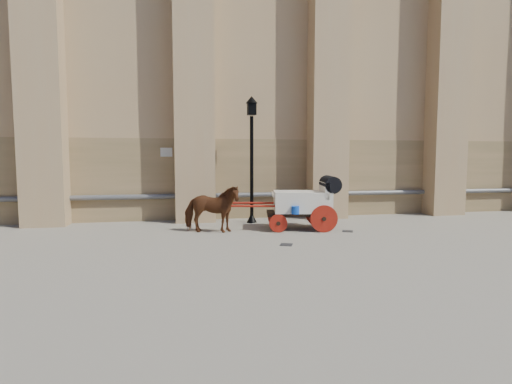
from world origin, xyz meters
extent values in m
plane|color=slate|center=(0.00, 0.00, 0.00)|extent=(90.00, 90.00, 0.00)
cube|color=#A1855F|center=(2.00, 8.00, 9.00)|extent=(44.00, 8.00, 18.00)
cube|color=#9C7B53|center=(2.00, 4.15, 1.50)|extent=(44.00, 0.35, 3.00)
cylinder|color=#59595B|center=(2.00, 3.88, 0.90)|extent=(42.00, 0.18, 0.18)
cube|color=beige|center=(-2.00, 3.97, 2.50)|extent=(0.42, 0.04, 0.32)
imported|color=#5E2B17|center=(-0.59, 1.30, 0.73)|extent=(1.86, 1.15, 1.46)
cube|color=black|center=(2.23, 1.39, 0.52)|extent=(2.20, 1.30, 0.11)
cube|color=silver|center=(2.33, 1.38, 0.89)|extent=(1.97, 1.48, 0.66)
cube|color=silver|center=(3.02, 1.25, 1.27)|extent=(0.35, 1.18, 0.52)
cube|color=silver|center=(1.54, 1.52, 1.13)|extent=(0.51, 1.08, 0.09)
cylinder|color=black|center=(3.20, 1.21, 1.46)|extent=(0.73, 1.25, 0.53)
cylinder|color=#9F1A0E|center=(2.82, 0.69, 0.42)|extent=(0.84, 0.21, 0.85)
cylinder|color=#9F1A0E|center=(3.03, 1.84, 0.42)|extent=(0.84, 0.21, 0.85)
cylinder|color=#9F1A0E|center=(1.43, 0.95, 0.28)|extent=(0.56, 0.16, 0.56)
cylinder|color=#9F1A0E|center=(1.65, 2.09, 0.28)|extent=(0.56, 0.16, 0.56)
cylinder|color=#9F1A0E|center=(0.63, 1.26, 0.80)|extent=(2.23, 0.47, 0.07)
cylinder|color=#9F1A0E|center=(0.78, 2.09, 0.80)|extent=(2.23, 0.47, 0.07)
cylinder|color=#0F44BB|center=(1.93, 0.78, 0.71)|extent=(0.24, 0.24, 0.24)
cylinder|color=black|center=(0.96, 2.95, 1.87)|extent=(0.12, 0.12, 3.74)
cone|color=black|center=(0.96, 2.95, 0.19)|extent=(0.37, 0.37, 0.37)
cube|color=black|center=(0.96, 2.95, 4.00)|extent=(0.29, 0.29, 0.44)
cone|color=black|center=(0.96, 2.95, 4.31)|extent=(0.42, 0.42, 0.25)
cube|color=black|center=(1.22, -0.82, 0.01)|extent=(0.42, 0.42, 0.01)
cube|color=black|center=(3.61, 0.71, 0.01)|extent=(0.42, 0.42, 0.01)
camera|label=1|loc=(-1.50, -10.88, 2.30)|focal=28.00mm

